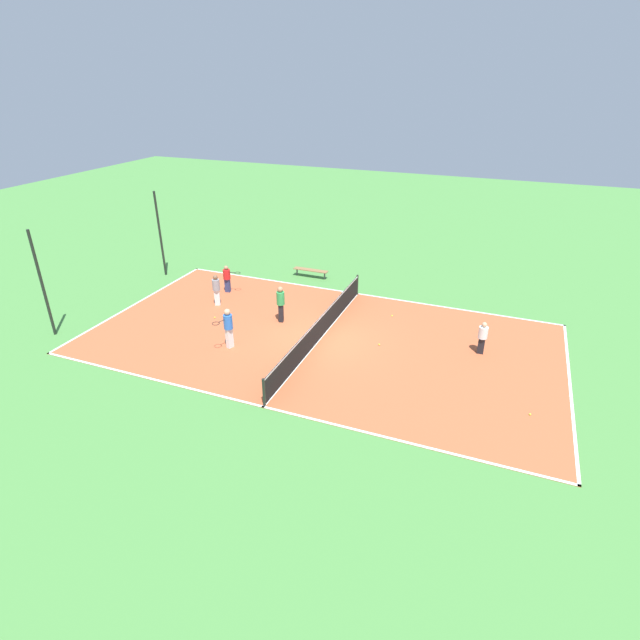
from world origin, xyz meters
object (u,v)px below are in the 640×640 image
player_coach_red (227,277)px  player_baseline_gray (216,288)px  player_far_green (281,302)px  player_near_white (483,336)px  player_near_blue (228,326)px  tennis_ball_near_net (530,414)px  tennis_net (320,327)px  tennis_ball_midcourt (379,344)px  fence_post_back_left (42,284)px  tennis_ball_far_baseline (215,317)px  bench (311,271)px  tennis_ball_right_alley (392,316)px  fence_post_back_right (160,234)px

player_coach_red → player_baseline_gray: size_ratio=0.91×
player_far_green → player_near_white: size_ratio=1.23×
player_near_blue → tennis_ball_near_net: 11.56m
tennis_net → player_baseline_gray: player_baseline_gray is taller
tennis_ball_midcourt → player_coach_red: bearing=73.5°
player_near_white → fence_post_back_left: 18.00m
tennis_net → tennis_ball_midcourt: (0.37, -2.48, -0.50)m
player_coach_red → tennis_ball_midcourt: size_ratio=20.74×
player_near_white → tennis_ball_far_baseline: bearing=-175.4°
player_far_green → player_coach_red: bearing=-134.3°
bench → player_baseline_gray: 5.80m
player_near_blue → player_near_white: player_near_blue is taller
player_near_white → tennis_ball_near_net: player_near_white is taller
player_near_white → tennis_ball_right_alley: size_ratio=20.17×
player_coach_red → fence_post_back_right: (0.85, 4.54, 1.50)m
tennis_ball_far_baseline → tennis_ball_near_net: size_ratio=1.00×
player_near_white → tennis_ball_midcourt: bearing=-168.6°
tennis_ball_midcourt → player_near_white: bearing=-77.3°
fence_post_back_left → player_near_blue: bearing=-77.0°
tennis_ball_midcourt → tennis_ball_far_baseline: bearing=92.5°
bench → fence_post_back_right: (-2.62, 7.68, 1.92)m
bench → player_baseline_gray: (-5.07, 2.77, 0.50)m
tennis_net → tennis_ball_right_alley: bearing=-35.3°
player_near_blue → tennis_ball_midcourt: 6.21m
fence_post_back_right → player_coach_red: bearing=-100.6°
player_coach_red → tennis_ball_far_baseline: player_coach_red is taller
player_far_green → player_near_white: (0.38, -8.65, -0.20)m
player_coach_red → player_near_white: player_coach_red is taller
player_coach_red → tennis_ball_near_net: 15.57m
tennis_ball_near_net → fence_post_back_right: size_ratio=0.01×
tennis_ball_right_alley → fence_post_back_left: 15.03m
tennis_ball_far_baseline → tennis_ball_midcourt: same height
tennis_ball_near_net → player_near_blue: bearing=88.5°
player_far_green → tennis_ball_right_alley: player_far_green is taller
fence_post_back_right → player_near_blue: bearing=-127.5°
fence_post_back_left → player_coach_red: bearing=-33.8°
bench → tennis_ball_right_alley: 6.29m
tennis_ball_far_baseline → tennis_ball_near_net: (-2.39, -13.57, 0.00)m
player_coach_red → player_near_white: size_ratio=1.03×
player_near_blue → player_far_green: bearing=-179.0°
player_near_blue → tennis_ball_far_baseline: player_near_blue is taller
tennis_ball_far_baseline → tennis_net: bearing=-90.4°
tennis_net → bench: tennis_net is taller
player_near_white → tennis_ball_near_net: 4.16m
tennis_net → player_near_blue: size_ratio=5.95×
tennis_net → tennis_ball_far_baseline: bearing=89.6°
player_near_blue → tennis_ball_far_baseline: bearing=-116.9°
player_near_white → fence_post_back_right: bearing=170.2°
tennis_net → fence_post_back_right: 11.58m
player_near_blue → fence_post_back_left: 7.94m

